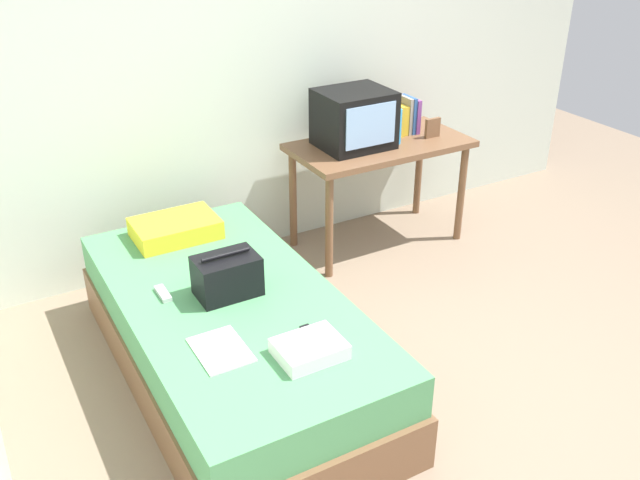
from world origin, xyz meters
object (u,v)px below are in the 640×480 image
Objects in this scene: book_row at (403,117)px; remote_dark at (312,336)px; pillow at (175,228)px; handbag at (227,276)px; water_bottle at (397,127)px; tv at (354,119)px; bed at (232,338)px; magazine at (221,350)px; desk at (380,156)px; remote_silver at (163,294)px; folded_towel at (310,349)px; picture_frame at (433,128)px.

book_row is 1.56× the size of remote_dark.
handbag is at bearing -88.36° from pillow.
tv is at bearing 160.13° from water_bottle.
water_bottle is at bearing 27.70° from bed.
bed is at bearing 62.16° from magazine.
bed is 1.72m from desk.
handbag is 0.32m from remote_silver.
handbag is at bearing -153.00° from water_bottle.
tv reaches higher than bed.
desk reaches higher than handbag.
folded_towel is (-1.32, -1.45, -0.12)m from desk.
pillow is 1.23m from remote_dark.
pillow is 1.63× the size of folded_towel.
book_row reaches higher than pillow.
water_bottle reaches higher than magazine.
folded_towel is (-1.14, -1.48, -0.40)m from tv.
book_row is 1.72m from pillow.
water_bottle is 0.76× the size of handbag.
water_bottle is 0.93× the size of book_row.
desk is at bearing 139.79° from water_bottle.
remote_silver is (-0.46, 0.65, 0.00)m from remote_dark.
handbag reaches higher than remote_dark.
folded_towel is at bearing -62.94° from remote_silver.
bed is 8.81× the size of water_bottle.
magazine is (-0.19, -1.10, -0.05)m from pillow.
folded_towel is (0.39, -0.76, 0.02)m from remote_silver.
picture_frame is (0.35, -0.09, 0.16)m from desk.
folded_towel is at bearing -34.53° from magazine.
water_bottle reaches higher than folded_towel.
tv is (-0.19, 0.03, 0.27)m from desk.
handbag reaches higher than pillow.
desk reaches higher than bed.
magazine is 2.01× the size of remote_silver.
folded_towel is (-1.68, -1.37, -0.28)m from picture_frame.
remote_dark is (-1.33, -1.28, -0.35)m from water_bottle.
book_row is at bearing 19.64° from desk.
bed is at bearing -156.58° from picture_frame.
magazine is at bearing -138.85° from tv.
bed is 0.58m from remote_dark.
folded_towel is (0.11, -0.62, -0.07)m from handbag.
pillow is at bearing 95.57° from folded_towel.
magazine is (-0.20, -0.38, 0.25)m from bed.
water_bottle is at bearing -135.84° from book_row.
picture_frame is 1.95m from handbag.
folded_towel is (0.13, -1.31, -0.02)m from pillow.
remote_silver is at bearing -158.16° from book_row.
bed is 4.55× the size of tv.
handbag is at bearing -145.25° from tv.
folded_towel is at bearing -123.74° from remote_dark.
water_bottle reaches higher than bed.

